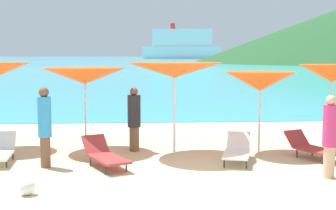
{
  "coord_description": "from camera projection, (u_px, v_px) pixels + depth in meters",
  "views": [
    {
      "loc": [
        -0.81,
        -9.2,
        2.47
      ],
      "look_at": [
        -0.07,
        2.56,
        1.2
      ],
      "focal_mm": 50.86,
      "sensor_mm": 36.0,
      "label": 1
    }
  ],
  "objects": [
    {
      "name": "beachgoer_1",
      "position": [
        45.0,
        124.0,
        10.3
      ],
      "size": [
        0.29,
        0.29,
        1.76
      ],
      "rotation": [
        0.0,
        0.0,
        1.23
      ],
      "color": "brown",
      "rests_on": "ground_plane"
    },
    {
      "name": "ground_plane",
      "position": [
        158.0,
        118.0,
        19.39
      ],
      "size": [
        50.0,
        100.0,
        0.3
      ],
      "primitive_type": "cube",
      "color": "beige"
    },
    {
      "name": "lounge_chair_5",
      "position": [
        237.0,
        150.0,
        10.87
      ],
      "size": [
        0.94,
        1.64,
        0.59
      ],
      "rotation": [
        0.0,
        0.0,
        -0.27
      ],
      "color": "white",
      "rests_on": "ground_plane"
    },
    {
      "name": "beachgoer_2",
      "position": [
        134.0,
        118.0,
        12.05
      ],
      "size": [
        0.33,
        0.33,
        1.63
      ],
      "rotation": [
        0.0,
        0.0,
        0.86
      ],
      "color": "brown",
      "rests_on": "ground_plane"
    },
    {
      "name": "lounge_chair_4",
      "position": [
        105.0,
        155.0,
        10.38
      ],
      "size": [
        1.19,
        1.66,
        0.61
      ],
      "rotation": [
        0.0,
        0.0,
        0.45
      ],
      "color": "#A53333",
      "rests_on": "ground_plane"
    },
    {
      "name": "lounge_chair_3",
      "position": [
        1.0,
        151.0,
        10.86
      ],
      "size": [
        0.64,
        1.53,
        0.61
      ],
      "rotation": [
        0.0,
        0.0,
        0.09
      ],
      "color": "white",
      "rests_on": "ground_plane"
    },
    {
      "name": "umbrella_3",
      "position": [
        260.0,
        82.0,
        11.74
      ],
      "size": [
        1.82,
        1.82,
        2.03
      ],
      "color": "silver",
      "rests_on": "ground_plane"
    },
    {
      "name": "beachgoer_0",
      "position": [
        330.0,
        134.0,
        9.42
      ],
      "size": [
        0.29,
        0.29,
        1.66
      ],
      "rotation": [
        0.0,
        0.0,
        0.78
      ],
      "color": "#DBAA84",
      "rests_on": "ground_plane"
    },
    {
      "name": "beach_ball",
      "position": [
        27.0,
        187.0,
        8.33
      ],
      "size": [
        0.29,
        0.29,
        0.29
      ],
      "primitive_type": "sphere",
      "color": "white",
      "rests_on": "ground_plane"
    },
    {
      "name": "umbrella_4",
      "position": [
        332.0,
        74.0,
        12.53
      ],
      "size": [
        1.84,
        1.84,
        2.19
      ],
      "color": "silver",
      "rests_on": "ground_plane"
    },
    {
      "name": "umbrella_2",
      "position": [
        174.0,
        70.0,
        11.45
      ],
      "size": [
        2.47,
        2.47,
        2.26
      ],
      "color": "silver",
      "rests_on": "ground_plane"
    },
    {
      "name": "cruise_ship",
      "position": [
        182.0,
        46.0,
        248.95
      ],
      "size": [
        41.84,
        15.76,
        18.42
      ],
      "rotation": [
        0.0,
        0.0,
        -0.2
      ],
      "color": "white",
      "rests_on": "ocean_water"
    },
    {
      "name": "lounge_chair_2",
      "position": [
        312.0,
        147.0,
        11.26
      ],
      "size": [
        1.12,
        1.59,
        0.59
      ],
      "rotation": [
        0.0,
        0.0,
        0.42
      ],
      "color": "#A53333",
      "rests_on": "ground_plane"
    },
    {
      "name": "umbrella_1",
      "position": [
        85.0,
        76.0,
        12.05
      ],
      "size": [
        2.33,
        2.33,
        2.12
      ],
      "color": "silver",
      "rests_on": "ground_plane"
    },
    {
      "name": "ocean_water",
      "position": [
        140.0,
        59.0,
        235.43
      ],
      "size": [
        650.0,
        440.0,
        0.02
      ],
      "primitive_type": "cube",
      "color": "#38B7CC",
      "rests_on": "ground_plane"
    }
  ]
}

